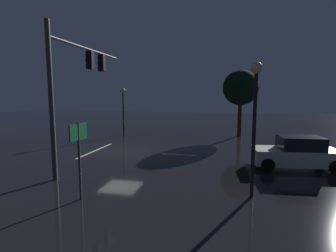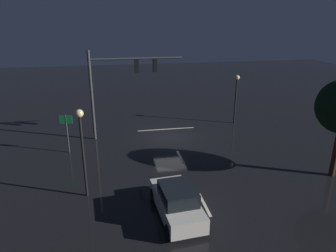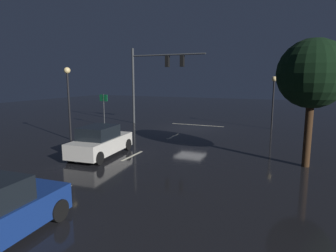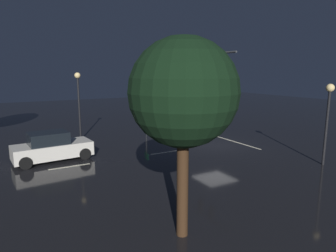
{
  "view_description": "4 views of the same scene",
  "coord_description": "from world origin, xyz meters",
  "px_view_note": "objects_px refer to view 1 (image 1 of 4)",
  "views": [
    {
      "loc": [
        16.12,
        6.84,
        3.88
      ],
      "look_at": [
        -1.01,
        3.1,
        1.73
      ],
      "focal_mm": 27.54,
      "sensor_mm": 36.0,
      "label": 1
    },
    {
      "loc": [
        4.53,
        23.88,
        9.65
      ],
      "look_at": [
        0.54,
        2.03,
        1.7
      ],
      "focal_mm": 33.77,
      "sensor_mm": 36.0,
      "label": 2
    },
    {
      "loc": [
        -8.04,
        23.5,
        4.27
      ],
      "look_at": [
        0.17,
        4.6,
        0.87
      ],
      "focal_mm": 30.72,
      "sensor_mm": 36.0,
      "label": 3
    },
    {
      "loc": [
        -16.17,
        12.91,
        5.1
      ],
      "look_at": [
        0.27,
        3.7,
        1.65
      ],
      "focal_mm": 31.79,
      "sensor_mm": 36.0,
      "label": 4
    }
  ],
  "objects_px": {
    "route_sign": "(79,144)",
    "street_lamp_right_kerb": "(255,104)",
    "traffic_signal_assembly": "(77,75)",
    "car_approaching": "(297,153)",
    "street_lamp_left_kerb": "(123,102)",
    "tree_left_near": "(241,88)"
  },
  "relations": [
    {
      "from": "street_lamp_left_kerb",
      "to": "route_sign",
      "type": "bearing_deg",
      "value": 15.94
    },
    {
      "from": "car_approaching",
      "to": "street_lamp_left_kerb",
      "type": "relative_size",
      "value": 1.0
    },
    {
      "from": "traffic_signal_assembly",
      "to": "tree_left_near",
      "type": "relative_size",
      "value": 1.18
    },
    {
      "from": "street_lamp_right_kerb",
      "to": "tree_left_near",
      "type": "xyz_separation_m",
      "value": [
        -15.05,
        0.34,
        0.94
      ]
    },
    {
      "from": "street_lamp_left_kerb",
      "to": "route_sign",
      "type": "distance_m",
      "value": 14.99
    },
    {
      "from": "route_sign",
      "to": "tree_left_near",
      "type": "relative_size",
      "value": 0.47
    },
    {
      "from": "street_lamp_right_kerb",
      "to": "route_sign",
      "type": "height_order",
      "value": "street_lamp_right_kerb"
    },
    {
      "from": "car_approaching",
      "to": "tree_left_near",
      "type": "height_order",
      "value": "tree_left_near"
    },
    {
      "from": "car_approaching",
      "to": "tree_left_near",
      "type": "xyz_separation_m",
      "value": [
        -10.48,
        -2.36,
        3.68
      ]
    },
    {
      "from": "street_lamp_right_kerb",
      "to": "traffic_signal_assembly",
      "type": "bearing_deg",
      "value": -105.42
    },
    {
      "from": "traffic_signal_assembly",
      "to": "car_approaching",
      "type": "height_order",
      "value": "traffic_signal_assembly"
    },
    {
      "from": "route_sign",
      "to": "street_lamp_right_kerb",
      "type": "bearing_deg",
      "value": 104.59
    },
    {
      "from": "street_lamp_left_kerb",
      "to": "street_lamp_right_kerb",
      "type": "distance_m",
      "value": 16.41
    },
    {
      "from": "car_approaching",
      "to": "street_lamp_right_kerb",
      "type": "xyz_separation_m",
      "value": [
        4.57,
        -2.7,
        2.74
      ]
    },
    {
      "from": "street_lamp_left_kerb",
      "to": "street_lamp_right_kerb",
      "type": "xyz_separation_m",
      "value": [
        12.75,
        10.33,
        0.35
      ]
    },
    {
      "from": "car_approaching",
      "to": "route_sign",
      "type": "bearing_deg",
      "value": -55.27
    },
    {
      "from": "traffic_signal_assembly",
      "to": "street_lamp_right_kerb",
      "type": "distance_m",
      "value": 9.03
    },
    {
      "from": "street_lamp_left_kerb",
      "to": "route_sign",
      "type": "height_order",
      "value": "street_lamp_left_kerb"
    },
    {
      "from": "car_approaching",
      "to": "route_sign",
      "type": "distance_m",
      "value": 10.94
    },
    {
      "from": "traffic_signal_assembly",
      "to": "car_approaching",
      "type": "distance_m",
      "value": 12.22
    },
    {
      "from": "street_lamp_left_kerb",
      "to": "tree_left_near",
      "type": "relative_size",
      "value": 0.73
    },
    {
      "from": "car_approaching",
      "to": "street_lamp_left_kerb",
      "type": "height_order",
      "value": "street_lamp_left_kerb"
    }
  ]
}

